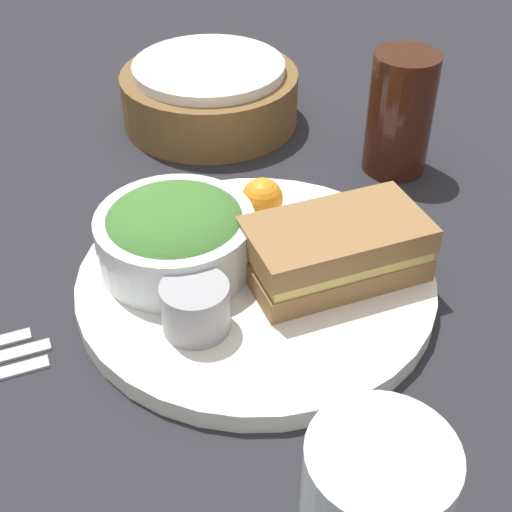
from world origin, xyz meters
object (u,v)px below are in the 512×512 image
at_px(dressing_cup, 195,307).
at_px(bread_basket, 210,94).
at_px(plate, 256,282).
at_px(salad_bowl, 175,234).
at_px(drink_glass, 400,114).
at_px(water_glass, 373,512).
at_px(sandwich, 335,249).

bearing_deg(dressing_cup, bread_basket, 84.19).
bearing_deg(plate, salad_bowl, 159.25).
distance_m(salad_bowl, drink_glass, 0.29).
bearing_deg(plate, bread_basket, 92.96).
xyz_separation_m(salad_bowl, water_glass, (0.10, -0.28, 0.01)).
relative_size(salad_bowl, drink_glass, 1.05).
relative_size(plate, sandwich, 1.87).
xyz_separation_m(drink_glass, bread_basket, (-0.19, 0.13, -0.03)).
bearing_deg(dressing_cup, sandwich, 22.97).
bearing_deg(sandwich, drink_glass, 60.51).
distance_m(salad_bowl, water_glass, 0.30).
relative_size(dressing_cup, bread_basket, 0.26).
xyz_separation_m(plate, salad_bowl, (-0.07, 0.02, 0.04)).
height_order(drink_glass, water_glass, drink_glass).
relative_size(salad_bowl, dressing_cup, 2.53).
bearing_deg(dressing_cup, salad_bowl, 98.14).
bearing_deg(drink_glass, sandwich, -119.49).
distance_m(plate, water_glass, 0.26).
height_order(drink_glass, bread_basket, drink_glass).
bearing_deg(salad_bowl, drink_glass, 33.48).
bearing_deg(sandwich, plate, 174.41).
height_order(plate, sandwich, sandwich).
distance_m(sandwich, dressing_cup, 0.13).
xyz_separation_m(plate, drink_glass, (0.17, 0.18, 0.06)).
bearing_deg(sandwich, water_glass, -97.49).
relative_size(plate, water_glass, 2.79).
bearing_deg(water_glass, drink_glass, 72.27).
height_order(sandwich, salad_bowl, salad_bowl).
xyz_separation_m(sandwich, water_glass, (-0.03, -0.25, 0.01)).
bearing_deg(plate, dressing_cup, -133.26).
relative_size(bread_basket, water_glass, 1.89).
height_order(plate, salad_bowl, salad_bowl).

